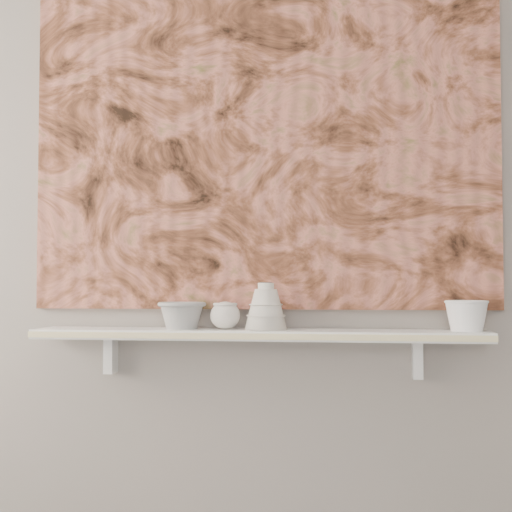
% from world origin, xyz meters
% --- Properties ---
extents(wall_back, '(3.60, 0.00, 3.60)m').
position_xyz_m(wall_back, '(0.00, 1.60, 1.35)').
color(wall_back, gray).
rests_on(wall_back, floor).
extents(shelf, '(1.40, 0.18, 0.03)m').
position_xyz_m(shelf, '(0.00, 1.51, 0.92)').
color(shelf, white).
rests_on(shelf, wall_back).
extents(shelf_stripe, '(1.40, 0.01, 0.02)m').
position_xyz_m(shelf_stripe, '(0.00, 1.41, 0.92)').
color(shelf_stripe, beige).
rests_on(shelf_stripe, shelf).
extents(bracket_left, '(0.03, 0.06, 0.12)m').
position_xyz_m(bracket_left, '(-0.49, 1.57, 0.84)').
color(bracket_left, white).
rests_on(bracket_left, wall_back).
extents(bracket_right, '(0.03, 0.06, 0.12)m').
position_xyz_m(bracket_right, '(0.49, 1.57, 0.84)').
color(bracket_right, white).
rests_on(bracket_right, wall_back).
extents(painting, '(1.50, 0.02, 1.10)m').
position_xyz_m(painting, '(0.00, 1.59, 1.54)').
color(painting, brown).
rests_on(painting, wall_back).
extents(house_motif, '(0.09, 0.00, 0.08)m').
position_xyz_m(house_motif, '(0.45, 1.57, 1.23)').
color(house_motif, black).
rests_on(house_motif, painting).
extents(bowl_grey, '(0.16, 0.16, 0.09)m').
position_xyz_m(bowl_grey, '(-0.24, 1.51, 0.97)').
color(bowl_grey, gray).
rests_on(bowl_grey, shelf).
extents(cup_cream, '(0.10, 0.10, 0.09)m').
position_xyz_m(cup_cream, '(-0.10, 1.51, 0.97)').
color(cup_cream, silver).
rests_on(cup_cream, shelf).
extents(bell_vessel, '(0.16, 0.16, 0.15)m').
position_xyz_m(bell_vessel, '(0.03, 1.51, 1.00)').
color(bell_vessel, silver).
rests_on(bell_vessel, shelf).
extents(bowl_white, '(0.17, 0.17, 0.09)m').
position_xyz_m(bowl_white, '(0.63, 1.51, 0.98)').
color(bowl_white, white).
rests_on(bowl_white, shelf).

